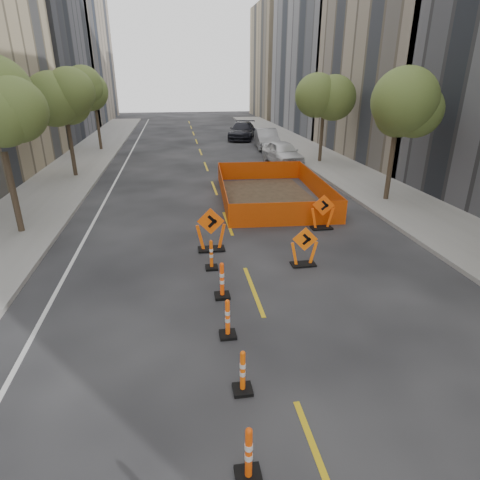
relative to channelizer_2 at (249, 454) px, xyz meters
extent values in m
plane|color=black|center=(1.21, 1.94, -0.53)|extent=(140.00, 140.00, 0.00)
cube|color=gray|center=(-7.79, 13.94, -0.45)|extent=(4.00, 90.00, 0.15)
cube|color=gray|center=(10.21, 13.94, -0.45)|extent=(4.00, 90.00, 0.15)
cube|color=#4C4C51|center=(-15.79, 41.14, 6.47)|extent=(12.00, 16.00, 14.00)
cube|color=gray|center=(-15.79, 57.54, 9.47)|extent=(12.00, 20.00, 20.00)
cube|color=gray|center=(18.21, 25.74, 6.47)|extent=(12.00, 16.00, 14.00)
cube|color=gray|center=(18.21, 42.14, 9.47)|extent=(12.00, 18.00, 20.00)
cube|color=tan|center=(18.21, 60.54, 7.47)|extent=(12.00, 14.00, 16.00)
cylinder|color=#382B1E|center=(-7.19, 11.94, 1.05)|extent=(0.24, 0.24, 3.15)
cylinder|color=#382B1E|center=(-7.19, 21.94, 1.05)|extent=(0.24, 0.24, 3.15)
sphere|color=#587331|center=(-7.19, 21.94, 4.02)|extent=(2.80, 2.80, 2.80)
cylinder|color=#382B1E|center=(-7.19, 31.94, 1.05)|extent=(0.24, 0.24, 3.15)
sphere|color=#587331|center=(-7.19, 31.94, 4.02)|extent=(2.80, 2.80, 2.80)
cylinder|color=#382B1E|center=(9.61, 13.94, 1.05)|extent=(0.24, 0.24, 3.15)
sphere|color=#587331|center=(9.61, 13.94, 4.02)|extent=(2.80, 2.80, 2.80)
cylinder|color=#382B1E|center=(9.61, 23.94, 1.05)|extent=(0.24, 0.24, 3.15)
sphere|color=#587331|center=(9.61, 23.94, 4.02)|extent=(2.80, 2.80, 2.80)
imported|color=white|center=(6.81, 24.07, 0.28)|extent=(2.43, 4.94, 1.62)
imported|color=gray|center=(7.11, 30.82, 0.31)|extent=(2.21, 5.21, 1.67)
imported|color=black|center=(5.92, 36.82, 0.30)|extent=(3.87, 6.14, 1.66)
camera|label=1|loc=(-0.83, -4.39, 5.39)|focal=30.00mm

